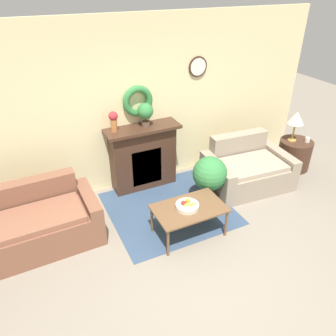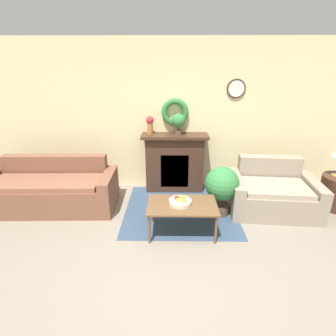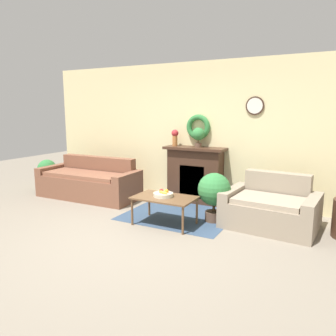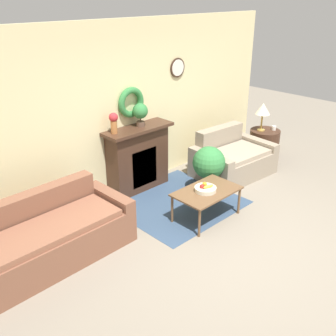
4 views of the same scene
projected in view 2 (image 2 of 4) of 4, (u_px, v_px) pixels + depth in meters
The scene contains 11 objects.
ground_plane at pixel (165, 279), 2.93m from camera, with size 16.00×16.00×0.00m, color gray.
floor_rug at pixel (180, 209), 4.35m from camera, with size 1.80×1.70×0.01m.
wall_back at pixel (168, 117), 4.79m from camera, with size 6.80×0.16×2.70m.
fireplace at pixel (175, 162), 4.89m from camera, with size 1.20×0.41×1.09m.
couch_left at pixel (51, 190), 4.35m from camera, with size 2.13×0.91×0.81m.
loveseat_right at pixel (272, 193), 4.29m from camera, with size 1.43×1.05×0.80m.
coffee_table at pixel (182, 207), 3.63m from camera, with size 0.96×0.60×0.45m.
fruit_bowl at pixel (180, 202), 3.61m from camera, with size 0.31×0.31×0.11m.
vase_on_mantel_left at pixel (150, 124), 4.64m from camera, with size 0.14×0.14×0.32m.
potted_plant_on_mantel at pixel (179, 121), 4.60m from camera, with size 0.24×0.24×0.37m.
potted_plant_floor_by_loveseat at pixel (222, 186), 4.06m from camera, with size 0.53×0.53×0.80m.
Camera 2 is at (0.07, -2.28, 2.22)m, focal length 28.00 mm.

